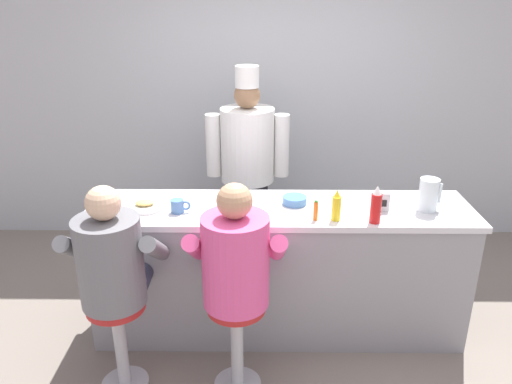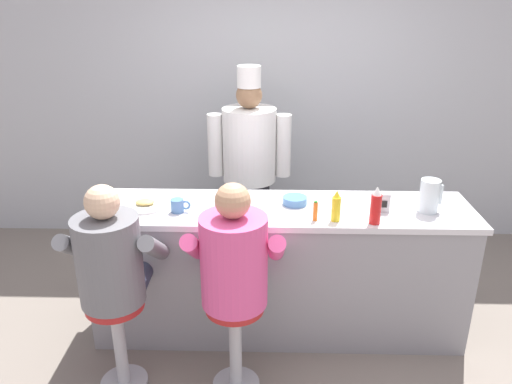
% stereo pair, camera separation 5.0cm
% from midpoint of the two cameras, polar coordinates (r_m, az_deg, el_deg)
% --- Properties ---
extents(ground_plane, '(20.00, 20.00, 0.00)m').
position_cam_midpoint_polar(ground_plane, '(3.60, 2.21, -17.96)').
color(ground_plane, slate).
extents(wall_back, '(10.00, 0.06, 2.70)m').
position_cam_midpoint_polar(wall_back, '(4.77, 1.84, 10.34)').
color(wall_back, '#B2B7BC').
rests_on(wall_back, ground_plane).
extents(diner_counter, '(2.59, 0.62, 0.96)m').
position_cam_midpoint_polar(diner_counter, '(3.58, 2.19, -8.78)').
color(diner_counter, gray).
rests_on(diner_counter, ground_plane).
extents(ketchup_bottle_red, '(0.07, 0.07, 0.25)m').
position_cam_midpoint_polar(ketchup_bottle_red, '(3.17, 13.11, -1.52)').
color(ketchup_bottle_red, red).
rests_on(ketchup_bottle_red, diner_counter).
extents(mustard_bottle_yellow, '(0.06, 0.06, 0.20)m').
position_cam_midpoint_polar(mustard_bottle_yellow, '(3.16, 8.73, -1.62)').
color(mustard_bottle_yellow, yellow).
rests_on(mustard_bottle_yellow, diner_counter).
extents(hot_sauce_bottle_orange, '(0.03, 0.03, 0.13)m').
position_cam_midpoint_polar(hot_sauce_bottle_orange, '(3.16, 6.39, -2.14)').
color(hot_sauce_bottle_orange, orange).
rests_on(hot_sauce_bottle_orange, diner_counter).
extents(water_pitcher_clear, '(0.15, 0.13, 0.22)m').
position_cam_midpoint_polar(water_pitcher_clear, '(3.44, 18.72, -0.31)').
color(water_pitcher_clear, silver).
rests_on(water_pitcher_clear, diner_counter).
extents(breakfast_plate, '(0.28, 0.28, 0.05)m').
position_cam_midpoint_polar(breakfast_plate, '(3.43, -13.01, -1.51)').
color(breakfast_plate, white).
rests_on(breakfast_plate, diner_counter).
extents(cereal_bowl, '(0.16, 0.16, 0.05)m').
position_cam_midpoint_polar(cereal_bowl, '(3.40, 4.01, -0.95)').
color(cereal_bowl, '#4C7FB7').
rests_on(cereal_bowl, diner_counter).
extents(coffee_mug_blue, '(0.13, 0.09, 0.09)m').
position_cam_midpoint_polar(coffee_mug_blue, '(3.30, -9.34, -1.60)').
color(coffee_mug_blue, '#4C7AB2').
rests_on(coffee_mug_blue, diner_counter).
extents(napkin_dispenser_chrome, '(0.10, 0.06, 0.13)m').
position_cam_midpoint_polar(napkin_dispenser_chrome, '(3.37, 13.67, -1.07)').
color(napkin_dispenser_chrome, silver).
rests_on(napkin_dispenser_chrome, diner_counter).
extents(diner_seated_grey, '(0.57, 0.56, 1.35)m').
position_cam_midpoint_polar(diner_seated_grey, '(3.03, -16.51, -8.22)').
color(diner_seated_grey, '#B2B5BA').
rests_on(diner_seated_grey, ground_plane).
extents(diner_seated_pink, '(0.58, 0.58, 1.36)m').
position_cam_midpoint_polar(diner_seated_pink, '(2.90, -2.81, -8.48)').
color(diner_seated_pink, '#B2B5BA').
rests_on(diner_seated_pink, ground_plane).
extents(cook_in_whites_near, '(0.69, 0.44, 1.77)m').
position_cam_midpoint_polar(cook_in_whites_near, '(4.20, -1.31, 3.39)').
color(cook_in_whites_near, '#232328').
rests_on(cook_in_whites_near, ground_plane).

